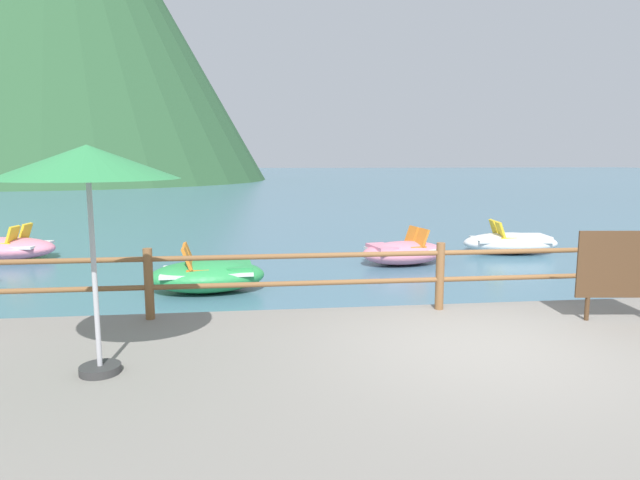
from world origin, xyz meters
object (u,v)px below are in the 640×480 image
at_px(pedal_boat_4, 6,248).
at_px(beach_umbrella, 88,165).
at_px(sign_board, 622,266).
at_px(pedal_boat_1, 208,275).
at_px(pedal_boat_3, 511,242).
at_px(pedal_boat_0, 403,252).

bearing_deg(pedal_boat_4, beach_umbrella, -62.62).
xyz_separation_m(sign_board, beach_umbrella, (-6.28, -1.05, 1.32)).
distance_m(pedal_boat_1, pedal_boat_3, 8.38).
relative_size(beach_umbrella, pedal_boat_4, 0.86).
distance_m(beach_umbrella, pedal_boat_4, 10.36).
bearing_deg(pedal_boat_0, pedal_boat_1, -153.48).
bearing_deg(sign_board, pedal_boat_3, 74.16).
bearing_deg(pedal_boat_0, pedal_boat_3, 19.01).
xyz_separation_m(pedal_boat_0, pedal_boat_3, (3.25, 1.12, 0.00)).
bearing_deg(sign_board, beach_umbrella, -170.54).
bearing_deg(sign_board, pedal_boat_1, 145.16).
relative_size(sign_board, beach_umbrella, 0.53).
bearing_deg(pedal_boat_0, pedal_boat_4, 169.38).
bearing_deg(beach_umbrella, pedal_boat_3, 44.86).
xyz_separation_m(pedal_boat_0, pedal_boat_4, (-9.75, 1.83, 0.00)).
bearing_deg(pedal_boat_4, pedal_boat_3, -3.11).
relative_size(beach_umbrella, pedal_boat_1, 1.00).
xyz_separation_m(beach_umbrella, pedal_boat_3, (8.34, 8.30, -2.16)).
bearing_deg(pedal_boat_3, pedal_boat_0, -160.99).
relative_size(sign_board, pedal_boat_0, 0.51).
height_order(sign_board, pedal_boat_4, sign_board).
bearing_deg(pedal_boat_0, beach_umbrella, -125.32).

